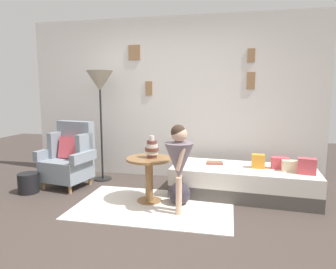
# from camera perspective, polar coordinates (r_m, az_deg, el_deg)

# --- Properties ---
(ground_plane) EXTENTS (12.00, 12.00, 0.00)m
(ground_plane) POSITION_cam_1_polar(r_m,az_deg,el_deg) (3.38, -6.05, -16.64)
(ground_plane) COLOR #423833
(gallery_wall) EXTENTS (4.80, 0.12, 2.60)m
(gallery_wall) POSITION_cam_1_polar(r_m,az_deg,el_deg) (4.96, 0.69, 6.82)
(gallery_wall) COLOR silver
(gallery_wall) RESTS_ON ground
(rug) EXTENTS (1.94, 1.23, 0.01)m
(rug) POSITION_cam_1_polar(r_m,az_deg,el_deg) (3.84, -2.70, -13.43)
(rug) COLOR silver
(rug) RESTS_ON ground
(armchair) EXTENTS (0.83, 0.69, 0.97)m
(armchair) POSITION_cam_1_polar(r_m,az_deg,el_deg) (4.74, -18.23, -4.15)
(armchair) COLOR tan
(armchair) RESTS_ON ground
(daybed) EXTENTS (1.96, 0.95, 0.40)m
(daybed) POSITION_cam_1_polar(r_m,az_deg,el_deg) (4.26, 14.04, -8.67)
(daybed) COLOR #4C4742
(daybed) RESTS_ON ground
(pillow_head) EXTENTS (0.23, 0.16, 0.20)m
(pillow_head) POSITION_cam_1_polar(r_m,az_deg,el_deg) (4.11, 24.93, -5.50)
(pillow_head) COLOR #D64C56
(pillow_head) RESTS_ON daybed
(pillow_mid) EXTENTS (0.19, 0.13, 0.14)m
(pillow_mid) POSITION_cam_1_polar(r_m,az_deg,el_deg) (4.18, 22.10, -5.54)
(pillow_mid) COLOR beige
(pillow_mid) RESTS_ON daybed
(pillow_back) EXTENTS (0.22, 0.12, 0.15)m
(pillow_back) POSITION_cam_1_polar(r_m,az_deg,el_deg) (4.27, 20.52, -5.10)
(pillow_back) COLOR #D64C56
(pillow_back) RESTS_ON daybed
(pillow_extra) EXTENTS (0.17, 0.13, 0.18)m
(pillow_extra) POSITION_cam_1_polar(r_m,az_deg,el_deg) (4.21, 16.76, -4.88)
(pillow_extra) COLOR orange
(pillow_extra) RESTS_ON daybed
(side_table) EXTENTS (0.58, 0.58, 0.58)m
(side_table) POSITION_cam_1_polar(r_m,az_deg,el_deg) (3.87, -3.62, -6.83)
(side_table) COLOR olive
(side_table) RESTS_ON ground
(vase_striped) EXTENTS (0.18, 0.18, 0.28)m
(vase_striped) POSITION_cam_1_polar(r_m,az_deg,el_deg) (3.81, -3.08, -2.70)
(vase_striped) COLOR brown
(vase_striped) RESTS_ON side_table
(floor_lamp) EXTENTS (0.41, 0.41, 1.74)m
(floor_lamp) POSITION_cam_1_polar(r_m,az_deg,el_deg) (4.85, -12.83, 9.16)
(floor_lamp) COLOR black
(floor_lamp) RESTS_ON ground
(person_child) EXTENTS (0.34, 0.34, 1.05)m
(person_child) POSITION_cam_1_polar(r_m,az_deg,el_deg) (3.44, 2.11, -4.50)
(person_child) COLOR #D8AD8E
(person_child) RESTS_ON ground
(book_on_daybed) EXTENTS (0.24, 0.19, 0.03)m
(book_on_daybed) POSITION_cam_1_polar(r_m,az_deg,el_deg) (4.32, 8.89, -5.35)
(book_on_daybed) COLOR #965543
(book_on_daybed) RESTS_ON daybed
(demijohn_near) EXTENTS (0.28, 0.28, 0.37)m
(demijohn_near) POSITION_cam_1_polar(r_m,az_deg,el_deg) (3.86, 2.23, -11.08)
(demijohn_near) COLOR #332D38
(demijohn_near) RESTS_ON ground
(magazine_basket) EXTENTS (0.28, 0.28, 0.28)m
(magazine_basket) POSITION_cam_1_polar(r_m,az_deg,el_deg) (4.71, -25.04, -8.37)
(magazine_basket) COLOR black
(magazine_basket) RESTS_ON ground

